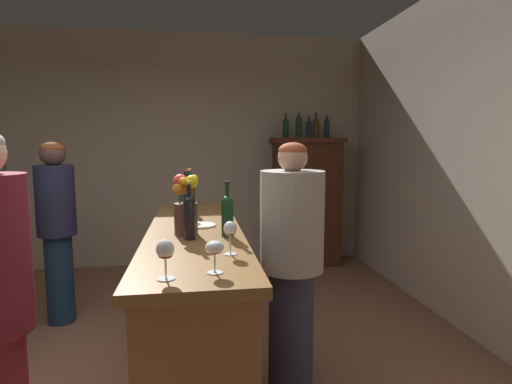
{
  "coord_description": "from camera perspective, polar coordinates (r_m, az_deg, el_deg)",
  "views": [
    {
      "loc": [
        0.51,
        -2.16,
        1.55
      ],
      "look_at": [
        0.95,
        0.74,
        1.2
      ],
      "focal_mm": 28.68,
      "sensor_mm": 36.0,
      "label": 1
    }
  ],
  "objects": [
    {
      "name": "display_bottle_right",
      "position": [
        5.26,
        9.83,
        8.89
      ],
      "size": [
        0.07,
        0.07,
        0.3
      ],
      "color": "#1E2930",
      "rests_on": "display_cabinet"
    },
    {
      "name": "display_cabinet",
      "position": [
        5.23,
        7.04,
        -0.99
      ],
      "size": [
        0.89,
        0.46,
        1.61
      ],
      "color": "#4A2415",
      "rests_on": "ground"
    },
    {
      "name": "wine_bottle_riesling",
      "position": [
        2.31,
        -4.02,
        -3.01
      ],
      "size": [
        0.07,
        0.07,
        0.31
      ],
      "color": "#123A1D",
      "rests_on": "bar_counter"
    },
    {
      "name": "wine_glass_rear",
      "position": [
        2.75,
        -9.16,
        -1.71
      ],
      "size": [
        0.07,
        0.07,
        0.16
      ],
      "color": "white",
      "rests_on": "bar_counter"
    },
    {
      "name": "wine_bottle_merlot",
      "position": [
        2.25,
        -9.26,
        -3.19
      ],
      "size": [
        0.06,
        0.06,
        0.32
      ],
      "color": "black",
      "rests_on": "bar_counter"
    },
    {
      "name": "wine_glass_spare",
      "position": [
        1.93,
        -3.62,
        -5.41
      ],
      "size": [
        0.06,
        0.06,
        0.16
      ],
      "color": "white",
      "rests_on": "bar_counter"
    },
    {
      "name": "wall_back",
      "position": [
        5.33,
        -14.15,
        5.58
      ],
      "size": [
        5.47,
        0.12,
        2.9
      ],
      "primitive_type": "cube",
      "color": "#B8A995",
      "rests_on": "ground"
    },
    {
      "name": "wine_bottle_syrah",
      "position": [
        3.13,
        -9.22,
        -0.14
      ],
      "size": [
        0.06,
        0.06,
        0.34
      ],
      "color": "#143325",
      "rests_on": "bar_counter"
    },
    {
      "name": "bartender",
      "position": [
        2.56,
        4.99,
        -9.24
      ],
      "size": [
        0.39,
        0.39,
        1.55
      ],
      "rotation": [
        0.0,
        0.0,
        3.08
      ],
      "color": "#2C3049",
      "rests_on": "ground"
    },
    {
      "name": "bar_counter",
      "position": [
        2.73,
        -8.37,
        -15.47
      ],
      "size": [
        0.56,
        2.22,
        1.02
      ],
      "color": "brown",
      "rests_on": "ground"
    },
    {
      "name": "wine_bottle_rose",
      "position": [
        3.35,
        -9.71,
        0.14
      ],
      "size": [
        0.08,
        0.08,
        0.31
      ],
      "color": "#172630",
      "rests_on": "bar_counter"
    },
    {
      "name": "flower_arrangement",
      "position": [
        2.38,
        -9.84,
        -1.66
      ],
      "size": [
        0.15,
        0.14,
        0.35
      ],
      "color": "#4A2E2C",
      "rests_on": "bar_counter"
    },
    {
      "name": "display_bottle_midright",
      "position": [
        5.22,
        8.37,
        8.99
      ],
      "size": [
        0.08,
        0.08,
        0.31
      ],
      "color": "#4B321D",
      "rests_on": "display_cabinet"
    },
    {
      "name": "display_bottle_midleft",
      "position": [
        5.16,
        5.97,
        9.18
      ],
      "size": [
        0.08,
        0.08,
        0.32
      ],
      "color": "#1E3A21",
      "rests_on": "display_cabinet"
    },
    {
      "name": "display_bottle_left",
      "position": [
        5.12,
        4.15,
        9.0
      ],
      "size": [
        0.08,
        0.08,
        0.3
      ],
      "color": "#123B18",
      "rests_on": "display_cabinet"
    },
    {
      "name": "display_bottle_center",
      "position": [
        5.19,
        7.38,
        8.86
      ],
      "size": [
        0.07,
        0.07,
        0.28
      ],
      "color": "#192739",
      "rests_on": "display_cabinet"
    },
    {
      "name": "wine_glass_mid",
      "position": [
        1.67,
        -5.8,
        -7.96
      ],
      "size": [
        0.08,
        0.08,
        0.13
      ],
      "color": "white",
      "rests_on": "bar_counter"
    },
    {
      "name": "patron_tall",
      "position": [
        3.87,
        -26.04,
        -3.91
      ],
      "size": [
        0.31,
        0.31,
        1.56
      ],
      "rotation": [
        0.0,
        0.0,
        -1.14
      ],
      "color": "navy",
      "rests_on": "ground"
    },
    {
      "name": "cheese_plate",
      "position": [
        2.63,
        -7.68,
        -4.62
      ],
      "size": [
        0.19,
        0.19,
        0.01
      ],
      "primitive_type": "cylinder",
      "color": "white",
      "rests_on": "bar_counter"
    },
    {
      "name": "wine_glass_front",
      "position": [
        1.62,
        -12.54,
        -8.13
      ],
      "size": [
        0.07,
        0.07,
        0.16
      ],
      "color": "white",
      "rests_on": "bar_counter"
    }
  ]
}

